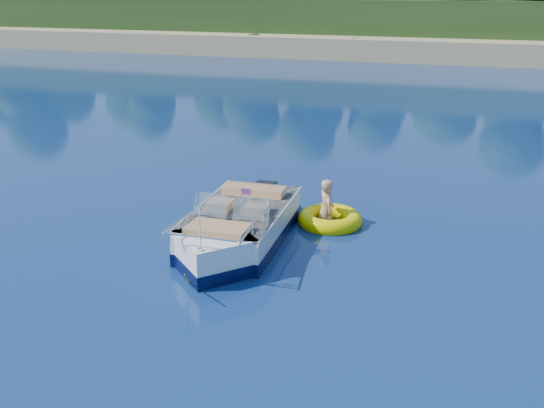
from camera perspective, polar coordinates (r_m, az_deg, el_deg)
name	(u,v)px	position (r m, az deg, el deg)	size (l,w,h in m)	color
ground	(355,317)	(10.28, 7.85, -10.50)	(160.00, 160.00, 0.00)	#0B1E4D
shoreline	(465,23)	(72.66, 17.74, 15.88)	(170.00, 59.00, 6.00)	#968057
motorboat	(237,231)	(12.67, -3.35, -2.55)	(1.95, 5.07, 1.69)	white
tow_tube	(330,220)	(13.93, 5.47, -1.47)	(1.63, 1.63, 0.39)	#EFD501
boy	(325,222)	(14.08, 5.04, -1.65)	(0.57, 0.37, 1.56)	tan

